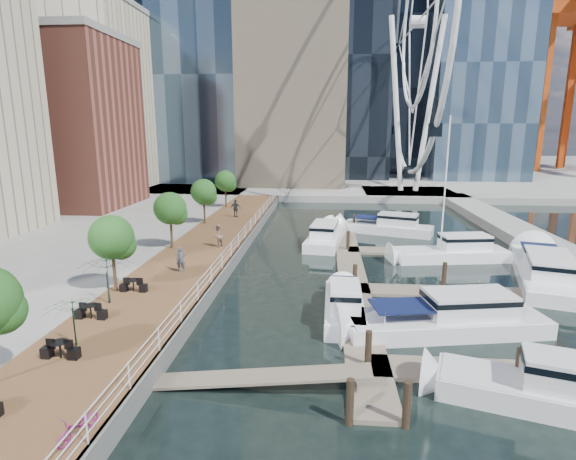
# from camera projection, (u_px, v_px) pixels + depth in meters

# --- Properties ---
(ground) EXTENTS (520.00, 520.00, 0.00)m
(ground) POSITION_uv_depth(u_px,v_px,m) (303.00, 345.00, 22.19)
(ground) COLOR black
(ground) RESTS_ON ground
(boardwalk) EXTENTS (6.00, 60.00, 1.00)m
(boardwalk) POSITION_uv_depth(u_px,v_px,m) (205.00, 252.00, 37.43)
(boardwalk) COLOR brown
(boardwalk) RESTS_ON ground
(seawall) EXTENTS (0.25, 60.00, 1.00)m
(seawall) POSITION_uv_depth(u_px,v_px,m) (240.00, 252.00, 37.18)
(seawall) COLOR #595954
(seawall) RESTS_ON ground
(land_far) EXTENTS (200.00, 114.00, 1.00)m
(land_far) POSITION_uv_depth(u_px,v_px,m) (323.00, 168.00, 121.30)
(land_far) COLOR gray
(land_far) RESTS_ON ground
(breakwater) EXTENTS (4.00, 60.00, 1.00)m
(breakwater) POSITION_uv_depth(u_px,v_px,m) (539.00, 244.00, 39.87)
(breakwater) COLOR gray
(breakwater) RESTS_ON ground
(pier) EXTENTS (14.00, 12.00, 1.00)m
(pier) POSITION_uv_depth(u_px,v_px,m) (408.00, 194.00, 71.50)
(pier) COLOR gray
(pier) RESTS_ON ground
(railing) EXTENTS (0.10, 60.00, 1.05)m
(railing) POSITION_uv_depth(u_px,v_px,m) (239.00, 240.00, 36.96)
(railing) COLOR white
(railing) RESTS_ON boardwalk
(floating_docks) EXTENTS (16.00, 34.00, 2.60)m
(floating_docks) POSITION_uv_depth(u_px,v_px,m) (425.00, 276.00, 31.13)
(floating_docks) COLOR #6D6051
(floating_docks) RESTS_ON ground
(midrise_condos) EXTENTS (19.00, 67.00, 28.00)m
(midrise_condos) POSITION_uv_depth(u_px,v_px,m) (5.00, 102.00, 48.17)
(midrise_condos) COLOR #BCAD8E
(midrise_condos) RESTS_ON ground
(ferris_wheel) EXTENTS (5.80, 45.60, 47.80)m
(ferris_wheel) POSITION_uv_depth(u_px,v_px,m) (418.00, 22.00, 65.99)
(ferris_wheel) COLOR white
(ferris_wheel) RESTS_ON ground
(street_trees) EXTENTS (2.60, 42.60, 4.60)m
(street_trees) POSITION_uv_depth(u_px,v_px,m) (170.00, 208.00, 35.83)
(street_trees) COLOR #3F2B1C
(street_trees) RESTS_ON ground
(cafe_tables) EXTENTS (2.50, 13.70, 0.74)m
(cafe_tables) POSITION_uv_depth(u_px,v_px,m) (77.00, 329.00, 20.82)
(cafe_tables) COLOR black
(cafe_tables) RESTS_ON ground
(yacht_foreground) EXTENTS (11.89, 5.13, 2.15)m
(yacht_foreground) POSITION_uv_depth(u_px,v_px,m) (444.00, 332.00, 23.66)
(yacht_foreground) COLOR silver
(yacht_foreground) RESTS_ON ground
(bicycle) EXTENTS (1.00, 1.69, 0.84)m
(bicycle) POSITION_uv_depth(u_px,v_px,m) (79.00, 426.00, 13.91)
(bicycle) COLOR #7C125E
(bicycle) RESTS_ON boardwalk
(pedestrian_near) EXTENTS (0.69, 0.52, 1.71)m
(pedestrian_near) POSITION_uv_depth(u_px,v_px,m) (181.00, 260.00, 30.28)
(pedestrian_near) COLOR #474D5F
(pedestrian_near) RESTS_ON boardwalk
(pedestrian_mid) EXTENTS (1.03, 1.12, 1.86)m
(pedestrian_mid) POSITION_uv_depth(u_px,v_px,m) (218.00, 236.00, 36.80)
(pedestrian_mid) COLOR #8A6B5F
(pedestrian_mid) RESTS_ON boardwalk
(pedestrian_far) EXTENTS (1.24, 0.71, 1.98)m
(pedestrian_far) POSITION_uv_depth(u_px,v_px,m) (236.00, 208.00, 49.46)
(pedestrian_far) COLOR #2D3238
(pedestrian_far) RESTS_ON boardwalk
(moored_yachts) EXTENTS (21.45, 34.94, 11.50)m
(moored_yachts) POSITION_uv_depth(u_px,v_px,m) (441.00, 265.00, 35.42)
(moored_yachts) COLOR white
(moored_yachts) RESTS_ON ground
(cafe_seating) EXTENTS (4.22, 15.81, 2.64)m
(cafe_seating) POSITION_uv_depth(u_px,v_px,m) (54.00, 320.00, 19.75)
(cafe_seating) COLOR #0E3414
(cafe_seating) RESTS_ON ground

